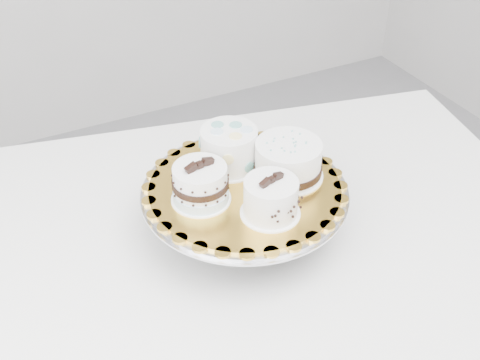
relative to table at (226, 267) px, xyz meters
name	(u,v)px	position (x,y,z in m)	size (l,w,h in m)	color
table	(226,267)	(0.00, 0.00, 0.00)	(1.47, 1.13, 0.75)	white
cake_stand	(245,202)	(0.05, 0.01, 0.14)	(0.38, 0.38, 0.10)	gray
cake_board	(245,187)	(0.05, 0.01, 0.17)	(0.35, 0.35, 0.01)	gold
cake_swirl	(271,199)	(0.05, -0.08, 0.21)	(0.11, 0.11, 0.08)	white
cake_banded	(200,185)	(-0.04, 0.01, 0.21)	(0.11, 0.11, 0.09)	white
cake_dots	(229,148)	(0.05, 0.08, 0.22)	(0.13, 0.13, 0.08)	white
cake_ribbon	(289,161)	(0.13, 0.01, 0.21)	(0.15, 0.15, 0.07)	white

